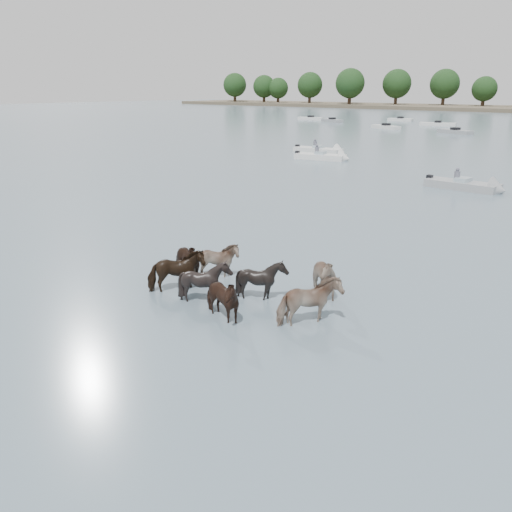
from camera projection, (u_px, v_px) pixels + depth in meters
The scene contains 7 objects.
ground at pixel (216, 289), 16.74m from camera, with size 400.00×400.00×0.00m, color #4E6170.
shoreline at pixel (383, 106), 168.70m from camera, with size 160.00×30.00×1.00m, color #4C4233.
pony_herd at pixel (235, 280), 15.88m from camera, with size 6.95×4.58×1.51m.
motorboat_a at pixel (328, 157), 46.54m from camera, with size 5.19×2.73×1.92m.
motorboat_b at pixel (474, 187), 32.76m from camera, with size 5.15×1.90×1.92m.
motorboat_f at pixel (325, 151), 51.25m from camera, with size 5.57×1.93×1.92m.
treeline at pixel (376, 86), 168.08m from camera, with size 143.62×22.94×12.06m.
Camera 1 is at (11.00, -11.12, 6.19)m, focal length 36.53 mm.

